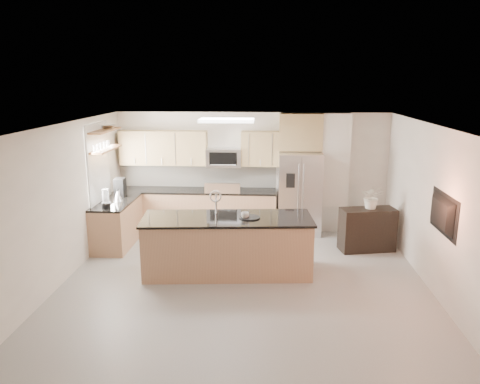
# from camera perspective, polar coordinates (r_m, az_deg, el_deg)

# --- Properties ---
(floor) EXTENTS (6.50, 6.50, 0.00)m
(floor) POSITION_cam_1_polar(r_m,az_deg,el_deg) (7.78, 0.42, -11.47)
(floor) COLOR #9E9B96
(floor) RESTS_ON ground
(ceiling) EXTENTS (6.00, 6.50, 0.02)m
(ceiling) POSITION_cam_1_polar(r_m,az_deg,el_deg) (7.09, 0.45, 7.95)
(ceiling) COLOR white
(ceiling) RESTS_ON wall_back
(wall_back) EXTENTS (6.00, 0.02, 2.60)m
(wall_back) POSITION_cam_1_polar(r_m,az_deg,el_deg) (10.49, 1.42, 2.60)
(wall_back) COLOR beige
(wall_back) RESTS_ON floor
(wall_front) EXTENTS (6.00, 0.02, 2.60)m
(wall_front) POSITION_cam_1_polar(r_m,az_deg,el_deg) (4.30, -2.03, -14.04)
(wall_front) COLOR beige
(wall_front) RESTS_ON floor
(wall_left) EXTENTS (0.02, 6.50, 2.60)m
(wall_left) POSITION_cam_1_polar(r_m,az_deg,el_deg) (8.06, -21.38, -1.70)
(wall_left) COLOR beige
(wall_left) RESTS_ON floor
(wall_right) EXTENTS (0.02, 6.50, 2.60)m
(wall_right) POSITION_cam_1_polar(r_m,az_deg,el_deg) (7.77, 23.13, -2.41)
(wall_right) COLOR beige
(wall_right) RESTS_ON floor
(back_counter) EXTENTS (3.55, 0.66, 1.44)m
(back_counter) POSITION_cam_1_polar(r_m,az_deg,el_deg) (10.49, -5.38, -2.10)
(back_counter) COLOR tan
(back_counter) RESTS_ON floor
(left_counter) EXTENTS (0.66, 1.50, 0.92)m
(left_counter) POSITION_cam_1_polar(r_m,az_deg,el_deg) (9.82, -14.77, -3.67)
(left_counter) COLOR tan
(left_counter) RESTS_ON floor
(range) EXTENTS (0.76, 0.64, 1.14)m
(range) POSITION_cam_1_polar(r_m,az_deg,el_deg) (10.40, -1.99, -2.18)
(range) COLOR black
(range) RESTS_ON floor
(upper_cabinets) EXTENTS (3.50, 0.33, 0.75)m
(upper_cabinets) POSITION_cam_1_polar(r_m,az_deg,el_deg) (10.37, -5.84, 5.35)
(upper_cabinets) COLOR tan
(upper_cabinets) RESTS_ON wall_back
(microwave) EXTENTS (0.76, 0.40, 0.40)m
(microwave) POSITION_cam_1_polar(r_m,az_deg,el_deg) (10.27, -1.97, 4.23)
(microwave) COLOR silver
(microwave) RESTS_ON upper_cabinets
(refrigerator) EXTENTS (0.92, 0.78, 1.78)m
(refrigerator) POSITION_cam_1_polar(r_m,az_deg,el_deg) (10.23, 7.27, -0.14)
(refrigerator) COLOR silver
(refrigerator) RESTS_ON floor
(partition_column) EXTENTS (0.60, 0.30, 2.60)m
(partition_column) POSITION_cam_1_polar(r_m,az_deg,el_deg) (10.43, 11.43, 2.28)
(partition_column) COLOR silver
(partition_column) RESTS_ON floor
(window) EXTENTS (0.04, 1.15, 1.65)m
(window) POSITION_cam_1_polar(r_m,az_deg,el_deg) (9.65, -16.90, 3.17)
(window) COLOR white
(window) RESTS_ON wall_left
(shelf_lower) EXTENTS (0.30, 1.20, 0.04)m
(shelf_lower) POSITION_cam_1_polar(r_m,az_deg,el_deg) (9.65, -16.11, 5.03)
(shelf_lower) COLOR #99593D
(shelf_lower) RESTS_ON wall_left
(shelf_upper) EXTENTS (0.30, 1.20, 0.04)m
(shelf_upper) POSITION_cam_1_polar(r_m,az_deg,el_deg) (9.61, -16.25, 7.21)
(shelf_upper) COLOR #99593D
(shelf_upper) RESTS_ON wall_left
(ceiling_fixture) EXTENTS (1.00, 0.50, 0.06)m
(ceiling_fixture) POSITION_cam_1_polar(r_m,az_deg,el_deg) (8.71, -1.62, 8.73)
(ceiling_fixture) COLOR white
(ceiling_fixture) RESTS_ON ceiling
(island) EXTENTS (2.97, 1.28, 1.42)m
(island) POSITION_cam_1_polar(r_m,az_deg,el_deg) (8.15, -1.54, -6.47)
(island) COLOR tan
(island) RESTS_ON floor
(credenza) EXTENTS (1.13, 0.65, 0.85)m
(credenza) POSITION_cam_1_polar(r_m,az_deg,el_deg) (9.54, 15.25, -4.43)
(credenza) COLOR black
(credenza) RESTS_ON floor
(cup) EXTENTS (0.14, 0.14, 0.11)m
(cup) POSITION_cam_1_polar(r_m,az_deg,el_deg) (7.93, 0.61, -2.84)
(cup) COLOR silver
(cup) RESTS_ON island
(platter) EXTENTS (0.45, 0.45, 0.02)m
(platter) POSITION_cam_1_polar(r_m,az_deg,el_deg) (7.95, 1.20, -3.12)
(platter) COLOR black
(platter) RESTS_ON island
(blender) EXTENTS (0.16, 0.16, 0.37)m
(blender) POSITION_cam_1_polar(r_m,az_deg,el_deg) (9.17, -16.04, -0.94)
(blender) COLOR black
(blender) RESTS_ON left_counter
(kettle) EXTENTS (0.20, 0.20, 0.25)m
(kettle) POSITION_cam_1_polar(r_m,az_deg,el_deg) (9.66, -14.68, -0.44)
(kettle) COLOR silver
(kettle) RESTS_ON left_counter
(coffee_maker) EXTENTS (0.21, 0.26, 0.38)m
(coffee_maker) POSITION_cam_1_polar(r_m,az_deg,el_deg) (10.02, -14.42, 0.50)
(coffee_maker) COLOR black
(coffee_maker) RESTS_ON left_counter
(bowl) EXTENTS (0.36, 0.36, 0.09)m
(bowl) POSITION_cam_1_polar(r_m,az_deg,el_deg) (9.85, -15.75, 7.74)
(bowl) COLOR silver
(bowl) RESTS_ON shelf_upper
(flower_vase) EXTENTS (0.74, 0.67, 0.70)m
(flower_vase) POSITION_cam_1_polar(r_m,az_deg,el_deg) (9.37, 15.86, 0.11)
(flower_vase) COLOR silver
(flower_vase) RESTS_ON credenza
(television) EXTENTS (0.14, 1.08, 0.62)m
(television) POSITION_cam_1_polar(r_m,az_deg,el_deg) (7.55, 23.01, -2.46)
(television) COLOR black
(television) RESTS_ON wall_right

